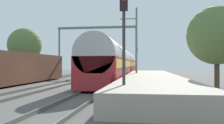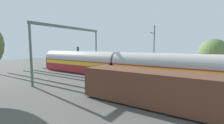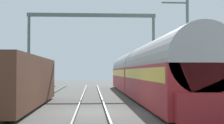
% 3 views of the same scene
% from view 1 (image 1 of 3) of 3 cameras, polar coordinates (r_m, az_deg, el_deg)
% --- Properties ---
extents(ground, '(120.00, 120.00, 0.00)m').
position_cam_1_polar(ground, '(20.74, -13.26, -5.60)').
color(ground, '#4F4E4A').
extents(track_far_west, '(1.52, 60.00, 0.16)m').
position_cam_1_polar(track_far_west, '(22.60, -23.33, -4.95)').
color(track_far_west, '#5A6058').
rests_on(track_far_west, ground).
extents(track_west, '(1.52, 60.00, 0.16)m').
position_cam_1_polar(track_west, '(20.73, -13.25, -5.38)').
color(track_west, '#5A6058').
rests_on(track_west, ground).
extents(track_east, '(1.52, 60.00, 0.16)m').
position_cam_1_polar(track_east, '(19.62, -1.61, -5.67)').
color(track_east, '#5A6058').
rests_on(track_east, ground).
extents(platform, '(4.40, 28.00, 0.90)m').
position_cam_1_polar(platform, '(21.33, 9.49, -4.26)').
color(platform, '#A39989').
rests_on(platform, ground).
extents(passenger_train, '(2.93, 32.85, 3.82)m').
position_cam_1_polar(passenger_train, '(30.80, 1.87, -0.30)').
color(passenger_train, maroon).
rests_on(passenger_train, ground).
extents(freight_car, '(2.80, 13.00, 2.70)m').
position_cam_1_polar(freight_car, '(24.65, -20.39, -1.36)').
color(freight_car, '#563323').
rests_on(freight_car, ground).
extents(person_crossing, '(0.40, 0.47, 1.73)m').
position_cam_1_polar(person_crossing, '(30.77, 4.41, -2.06)').
color(person_crossing, '#3C3C3C').
rests_on(person_crossing, ground).
extents(railway_signal_near, '(0.36, 0.30, 5.13)m').
position_cam_1_polar(railway_signal_near, '(10.58, 2.91, 7.36)').
color(railway_signal_near, '#2D2D33').
rests_on(railway_signal_near, ground).
extents(railway_signal_far, '(0.36, 0.30, 4.79)m').
position_cam_1_polar(railway_signal_far, '(40.97, 6.05, 1.18)').
color(railway_signal_far, '#2D2D33').
rests_on(railway_signal_far, ground).
extents(catenary_gantry, '(12.85, 0.28, 7.86)m').
position_cam_1_polar(catenary_gantry, '(37.21, -3.73, 5.33)').
color(catenary_gantry, '#556964').
rests_on(catenary_gantry, ground).
extents(catenary_pole_east_mid, '(1.90, 0.20, 8.00)m').
position_cam_1_polar(catenary_pole_east_mid, '(25.50, 5.91, 4.66)').
color(catenary_pole_east_mid, '#556964').
rests_on(catenary_pole_east_mid, ground).
extents(tree_west_background, '(5.47, 5.47, 7.78)m').
position_cam_1_polar(tree_west_background, '(40.93, -20.54, 3.96)').
color(tree_west_background, '#4C3826').
rests_on(tree_west_background, ground).
extents(tree_east_background, '(4.27, 4.27, 6.07)m').
position_cam_1_polar(tree_east_background, '(18.61, 24.25, 5.95)').
color(tree_east_background, '#4C3826').
rests_on(tree_east_background, ground).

